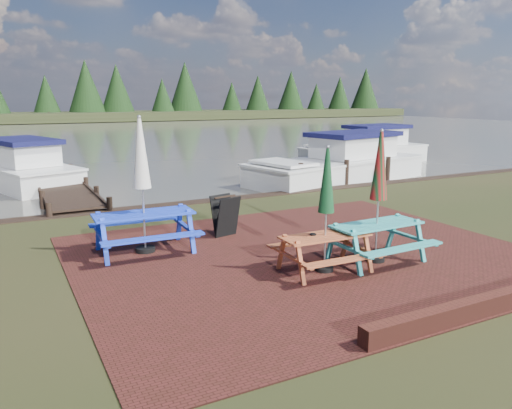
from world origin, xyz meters
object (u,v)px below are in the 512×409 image
Objects in this scene: picnic_table_teal at (377,217)px; boat_jetty at (18,170)px; picnic_table_blue at (143,207)px; boat_far at (367,151)px; jetty at (61,186)px; chalkboard at (225,216)px; picnic_table_red at (325,229)px; boat_near at (340,166)px.

picnic_table_teal is 15.10m from boat_jetty.
picnic_table_blue is 17.55m from boat_far.
chalkboard is at bearing -72.04° from jetty.
boat_jetty is (-3.89, 10.91, -0.08)m from chalkboard.
boat_far is (10.47, 12.83, -0.46)m from picnic_table_teal.
picnic_table_red is 17.36m from boat_far.
boat_jetty is 12.65m from boat_near.
picnic_table_red is at bearing -92.16° from chalkboard.
chalkboard is at bearing 12.74° from picnic_table_blue.
chalkboard is 0.11× the size of boat_near.
picnic_table_teal is 4.68m from picnic_table_blue.
picnic_table_red is at bearing 133.10° from boat_far.
boat_near is (7.75, 5.93, -0.04)m from chalkboard.
picnic_table_red reaches higher than boat_far.
boat_near reaches higher than boat_far.
boat_jetty is at bearing 110.78° from picnic_table_teal.
boat_far is at bearing 49.28° from picnic_table_teal.
picnic_table_blue is at bearing 111.10° from boat_near.
picnic_table_blue is (-3.83, 2.68, 0.08)m from picnic_table_teal.
picnic_table_teal is 2.72× the size of chalkboard.
boat_near is at bearing 34.87° from picnic_table_blue.
picnic_table_blue is 11.46m from boat_jetty.
picnic_table_red is 3.14m from chalkboard.
boat_far is at bearing 49.29° from picnic_table_red.
picnic_table_blue reaches higher than chalkboard.
boat_near is at bearing 125.55° from boat_far.
boat_far is at bearing -22.64° from boat_jetty.
picnic_table_teal is at bearing 1.79° from picnic_table_red.
picnic_table_blue is 0.33× the size of boat_near.
boat_jetty is at bearing 109.50° from picnic_table_red.
picnic_table_red is 0.31× the size of boat_jetty.
chalkboard is (1.99, 0.38, -0.49)m from picnic_table_blue.
picnic_table_blue is at bearing 177.04° from chalkboard.
picnic_table_teal is 0.28× the size of jetty.
chalkboard is at bearing 103.21° from picnic_table_red.
jetty is at bearing 96.31° from picnic_table_blue.
picnic_table_red is at bearing -43.71° from picnic_table_blue.
boat_jetty is (-4.52, 13.97, -0.40)m from picnic_table_red.
picnic_table_red is 11.71m from jetty.
picnic_table_red reaches higher than jetty.
picnic_table_red reaches higher than chalkboard.
picnic_table_blue is at bearing -99.13° from boat_jetty.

